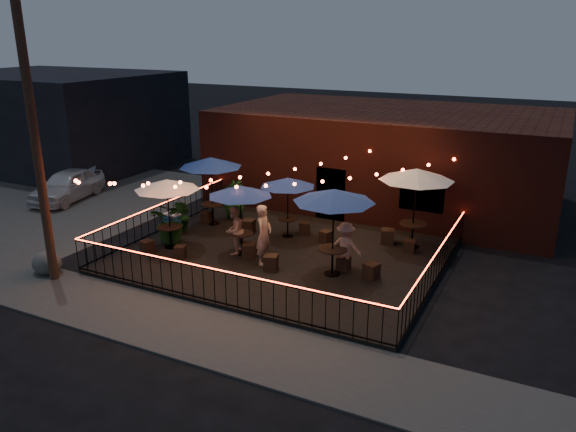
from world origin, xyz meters
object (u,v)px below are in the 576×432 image
Objects in this scene: boulder at (47,263)px; cafe_table_5 at (417,176)px; cafe_table_3 at (288,183)px; utility_pole at (36,149)px; cafe_table_0 at (167,185)px; cafe_table_1 at (211,163)px; cafe_table_4 at (334,197)px; cooler at (172,223)px; cafe_table_2 at (240,192)px.

cafe_table_5 is at bearing 36.12° from boulder.
cafe_table_3 is 8.17m from boulder.
utility_pole is 3.05× the size of cafe_table_0.
cafe_table_1 is at bearing -172.29° from cafe_table_5.
utility_pole is at bearing -152.80° from cafe_table_4.
cafe_table_3 is at bearing 138.82° from cafe_table_4.
cafe_table_0 is 0.87× the size of cafe_table_4.
boulder is (-5.29, -5.97, -1.77)m from cafe_table_3.
cafe_table_4 is (7.46, 3.83, -1.41)m from utility_pole.
cafe_table_0 is 5.77m from cafe_table_4.
cooler is at bearing 72.07° from boulder.
cafe_table_3 is 0.72× the size of cafe_table_4.
cafe_table_1 is (-0.11, 2.72, 0.18)m from cafe_table_0.
cafe_table_5 is (7.30, 3.72, 0.32)m from cafe_table_0.
cooler is (-8.11, -2.58, -2.11)m from cafe_table_5.
cafe_table_3 is (4.78, 6.18, -1.87)m from utility_pole.
utility_pole is at bearing -141.54° from cafe_table_5.
cooler is (-6.56, 0.74, -2.06)m from cafe_table_4.
utility_pole is 6.53m from cafe_table_1.
cafe_table_4 is at bearing -115.03° from cafe_table_5.
cafe_table_2 is (2.44, 0.60, -0.06)m from cafe_table_0.
cafe_table_4 reaches higher than cafe_table_1.
cafe_table_3 reaches higher than boulder.
cafe_table_4 reaches higher than cafe_table_3.
cafe_table_3 is at bearing 52.31° from utility_pole.
cafe_table_2 is (4.15, 4.04, -1.73)m from utility_pole.
utility_pole is at bearing -135.79° from cafe_table_2.
cafe_table_0 is 1.21× the size of cafe_table_3.
cafe_table_1 is 3.43× the size of cooler.
cafe_table_5 is 8.77m from cooler.
cafe_table_3 is at bearing 28.65° from cooler.
cafe_table_0 is 2.27m from cooler.
cafe_table_5 reaches higher than cafe_table_0.
utility_pole reaches higher than cafe_table_2.
cooler is at bearing 170.62° from cafe_table_2.
cafe_table_0 is (1.71, 3.44, -1.68)m from utility_pole.
cafe_table_1 is 6.30m from cafe_table_4.
cafe_table_2 is 0.79× the size of cafe_table_5.
cafe_table_5 is (1.55, 3.33, 0.06)m from cafe_table_4.
cafe_table_2 is at bearing 13.84° from cafe_table_0.
utility_pole is 11.59m from cafe_table_5.
boulder is at bearing -140.61° from cafe_table_2.
cafe_table_2 is 0.82× the size of cafe_table_4.
cafe_table_2 is 3.72m from cooler.
utility_pole is 8.03m from cafe_table_3.
cafe_table_1 is 0.82× the size of cafe_table_5.
boulder is at bearing -155.55° from cafe_table_4.
cafe_table_0 is 4.12m from cafe_table_3.
cafe_table_1 reaches higher than cafe_table_2.
cafe_table_0 is at bearing -152.99° from cafe_table_5.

